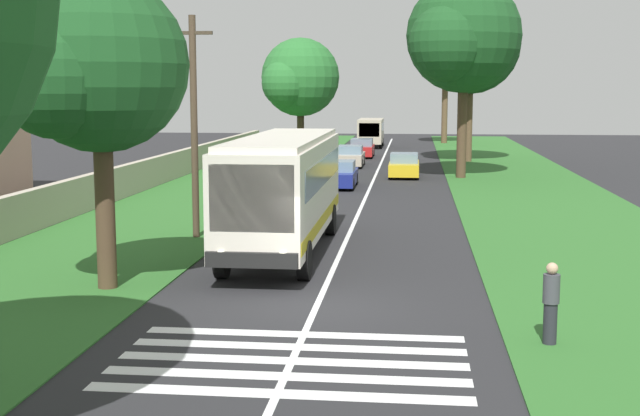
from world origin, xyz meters
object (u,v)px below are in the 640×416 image
Objects in this scene: trailing_car_3 at (362,148)px; roadside_tree_left_0 at (299,80)px; utility_pole at (194,124)px; roadside_tree_right_2 at (444,58)px; trailing_car_1 at (404,166)px; trailing_car_0 at (339,175)px; roadside_tree_left_2 at (95,70)px; roadside_tree_right_0 at (468,46)px; trailing_minibus_0 at (371,130)px; trailing_car_2 at (350,157)px; roadside_tree_right_1 at (461,39)px; coach_bus at (284,186)px; pedestrian at (551,302)px.

roadside_tree_left_0 is (-2.58, 4.52, 5.22)m from trailing_car_3.
roadside_tree_left_0 is 33.96m from utility_pole.
roadside_tree_right_2 is 1.42× the size of utility_pole.
trailing_car_1 is at bearing -166.93° from trailing_car_3.
trailing_car_0 is at bearing -165.68° from roadside_tree_left_0.
roadside_tree_left_0 reaches higher than trailing_car_1.
roadside_tree_left_0 is 41.76m from roadside_tree_left_2.
roadside_tree_left_0 is at bearing 85.97° from roadside_tree_right_0.
trailing_car_2 is at bearing 178.82° from trailing_minibus_0.
roadside_tree_left_0 is at bearing 161.62° from trailing_minibus_0.
trailing_minibus_0 is 11.14m from roadside_tree_right_2.
roadside_tree_right_2 is (20.90, 0.96, -0.04)m from roadside_tree_right_0.
roadside_tree_right_0 is (11.18, -4.25, 7.51)m from trailing_car_1.
trailing_car_0 is 1.00× the size of trailing_car_3.
roadside_tree_right_1 is (29.49, -10.67, 2.37)m from roadside_tree_left_2.
trailing_car_1 is 23.20m from utility_pole.
trailing_minibus_0 reaches higher than trailing_car_3.
trailing_minibus_0 is (11.34, -0.11, 0.88)m from trailing_car_3.
trailing_car_1 is 15.01m from trailing_car_3.
trailing_car_3 is 20.13m from roadside_tree_right_2.
utility_pole is at bearing 167.23° from trailing_car_0.
roadside_tree_right_0 is at bearing -12.42° from coach_bus.
trailing_minibus_0 is at bearing -0.27° from coach_bus.
trailing_car_0 is 0.48× the size of roadside_tree_left_0.
roadside_tree_right_0 is at bearing -20.83° from trailing_car_1.
roadside_tree_left_0 reaches higher than trailing_car_0.
pedestrian is at bearing -109.19° from roadside_tree_left_2.
trailing_car_0 is 24.82m from roadside_tree_left_2.
trailing_car_3 is 48.60m from pedestrian.
pedestrian is (-11.64, -10.39, -3.10)m from utility_pole.
roadside_tree_right_2 reaches higher than roadside_tree_left_2.
trailing_car_2 is 0.48× the size of roadside_tree_left_0.
trailing_minibus_0 is (50.11, -0.24, -0.60)m from coach_bus.
trailing_minibus_0 is at bearing -4.46° from utility_pole.
trailing_minibus_0 reaches higher than trailing_car_1.
roadside_tree_right_0 is at bearing -5.48° from roadside_tree_right_1.
utility_pole is (-47.82, 3.73, 2.47)m from trailing_minibus_0.
roadside_tree_right_0 reaches higher than utility_pole.
trailing_car_2 is 36.81m from roadside_tree_left_2.
utility_pole is at bearing 56.72° from coach_bus.
roadside_tree_right_0 is (40.90, -11.77, 2.49)m from roadside_tree_left_2.
roadside_tree_right_0 is (16.94, -7.62, 7.51)m from trailing_car_0.
coach_bus is 36.65m from roadside_tree_left_0.
trailing_car_1 is 0.56× the size of utility_pole.
roadside_tree_right_0 is (-3.44, -7.65, 7.51)m from trailing_car_3.
roadside_tree_right_1 reaches higher than roadside_tree_left_2.
roadside_tree_right_0 is at bearing -94.03° from roadside_tree_left_0.
roadside_tree_left_0 is 5.26× the size of pedestrian.
pedestrian is (-65.58, -0.09, -7.23)m from roadside_tree_right_2.
utility_pole is at bearing -178.49° from roadside_tree_left_0.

